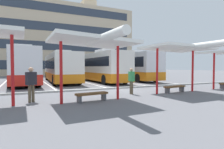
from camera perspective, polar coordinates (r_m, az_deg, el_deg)
name	(u,v)px	position (r m, az deg, el deg)	size (l,w,h in m)	color
ground_plane	(117,90)	(13.89, 1.53, -4.86)	(160.00, 160.00, 0.00)	slate
terminal_building	(51,41)	(46.80, -17.95, 9.67)	(36.88, 12.00, 18.34)	#C6B293
coach_bus_0	(22,67)	(20.78, -25.62, 2.10)	(2.96, 10.31, 3.76)	silver
coach_bus_1	(60,68)	(22.39, -15.38, 1.88)	(3.07, 11.78, 3.48)	silver
coach_bus_2	(100,67)	(21.90, -3.71, 2.15)	(2.71, 10.92, 3.63)	silver
coach_bus_3	(126,67)	(25.19, 4.35, 2.29)	(2.77, 12.36, 3.74)	silver
lane_stripe_0	(2,85)	(21.25, -30.38, -2.67)	(0.16, 14.00, 0.01)	white
lane_stripe_1	(46,83)	(21.30, -19.50, -2.48)	(0.16, 14.00, 0.01)	white
lane_stripe_2	(82,82)	(22.10, -9.04, -2.20)	(0.16, 14.00, 0.01)	white
lane_stripe_3	(113,81)	(23.57, 0.40, -1.89)	(0.16, 14.00, 0.01)	white
lane_stripe_4	(140,80)	(25.59, 8.53, -1.58)	(0.16, 14.00, 0.01)	white
waiting_shelter_1	(93,42)	(9.24, -5.72, 9.70)	(3.98, 5.14, 3.17)	red
bench_1	(92,95)	(9.48, -6.13, -6.19)	(1.71, 0.64, 0.45)	brown
waiting_shelter_2	(179,49)	(13.19, 19.76, 7.35)	(4.17, 5.16, 3.14)	red
bench_2	(175,87)	(13.47, 18.51, -3.75)	(1.83, 0.66, 0.45)	brown
platform_kerb	(112,88)	(14.72, -0.14, -4.22)	(44.00, 0.24, 0.12)	#ADADA8
waiting_passenger_1	(31,82)	(10.04, -23.34, -2.08)	(0.54, 0.40, 1.72)	brown
waiting_passenger_2	(131,79)	(11.98, 5.92, -1.40)	(0.25, 0.49, 1.66)	brown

